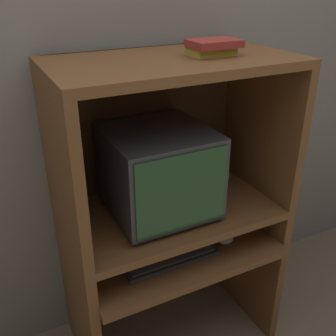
% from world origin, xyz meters
% --- Properties ---
extents(wall_back, '(6.00, 0.06, 2.60)m').
position_xyz_m(wall_back, '(0.00, 0.61, 1.30)').
color(wall_back, gray).
rests_on(wall_back, ground_plane).
extents(desk_base, '(0.96, 0.59, 0.62)m').
position_xyz_m(desk_base, '(0.00, 0.24, 0.40)').
color(desk_base, brown).
rests_on(desk_base, ground_plane).
extents(desk_monitor_shelf, '(0.96, 0.55, 0.18)m').
position_xyz_m(desk_monitor_shelf, '(0.00, 0.28, 0.76)').
color(desk_monitor_shelf, brown).
rests_on(desk_monitor_shelf, desk_base).
extents(hutch_upper, '(0.96, 0.55, 0.66)m').
position_xyz_m(hutch_upper, '(0.00, 0.31, 1.23)').
color(hutch_upper, brown).
rests_on(hutch_upper, desk_monitor_shelf).
extents(crt_monitor, '(0.42, 0.43, 0.38)m').
position_xyz_m(crt_monitor, '(-0.06, 0.28, 0.99)').
color(crt_monitor, '#333338').
rests_on(crt_monitor, desk_monitor_shelf).
extents(keyboard, '(0.42, 0.15, 0.03)m').
position_xyz_m(keyboard, '(-0.08, 0.15, 0.63)').
color(keyboard, '#2D2D30').
rests_on(keyboard, desk_base).
extents(mouse, '(0.07, 0.05, 0.03)m').
position_xyz_m(mouse, '(0.21, 0.14, 0.63)').
color(mouse, '#B7B7B7').
rests_on(mouse, desk_base).
extents(snack_bag, '(0.15, 0.11, 0.12)m').
position_xyz_m(snack_bag, '(0.27, 0.34, 0.86)').
color(snack_bag, green).
rests_on(snack_bag, desk_monitor_shelf).
extents(book_stack, '(0.19, 0.14, 0.06)m').
position_xyz_m(book_stack, '(0.15, 0.24, 1.49)').
color(book_stack, gold).
rests_on(book_stack, hutch_upper).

